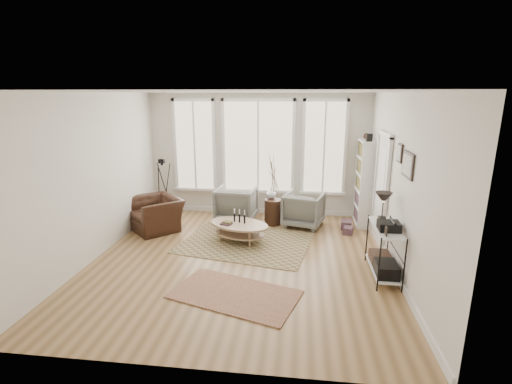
# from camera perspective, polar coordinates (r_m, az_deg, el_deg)

# --- Properties ---
(room) EXTENTS (5.50, 5.54, 2.90)m
(room) POSITION_cam_1_polar(r_m,az_deg,el_deg) (6.28, -2.25, 1.59)
(room) COLOR #9F784B
(room) RESTS_ON ground
(bay_window) EXTENTS (4.14, 0.12, 2.24)m
(bay_window) POSITION_cam_1_polar(r_m,az_deg,el_deg) (8.87, 0.33, 6.70)
(bay_window) COLOR #DDB587
(bay_window) RESTS_ON ground
(door) EXTENTS (0.09, 1.06, 2.22)m
(door) POSITION_cam_1_polar(r_m,az_deg,el_deg) (7.54, 18.71, 0.69)
(door) COLOR silver
(door) RESTS_ON ground
(bookcase) EXTENTS (0.31, 0.85, 2.06)m
(bookcase) POSITION_cam_1_polar(r_m,az_deg,el_deg) (8.58, 16.34, 1.38)
(bookcase) COLOR white
(bookcase) RESTS_ON ground
(low_shelf) EXTENTS (0.38, 1.08, 1.30)m
(low_shelf) POSITION_cam_1_polar(r_m,az_deg,el_deg) (6.33, 19.15, -7.82)
(low_shelf) COLOR white
(low_shelf) RESTS_ON ground
(wall_art) EXTENTS (0.04, 0.88, 0.44)m
(wall_art) POSITION_cam_1_polar(r_m,az_deg,el_deg) (6.04, 22.03, 4.35)
(wall_art) COLOR black
(wall_art) RESTS_ON ground
(rug_main) EXTENTS (2.75, 2.27, 0.01)m
(rug_main) POSITION_cam_1_polar(r_m,az_deg,el_deg) (7.43, -1.60, -7.79)
(rug_main) COLOR brown
(rug_main) RESTS_ON ground
(rug_runner) EXTENTS (2.04, 1.52, 0.01)m
(rug_runner) POSITION_cam_1_polar(r_m,az_deg,el_deg) (5.67, -3.31, -15.39)
(rug_runner) COLOR brown
(rug_runner) RESTS_ON ground
(coffee_table) EXTENTS (1.42, 1.16, 0.56)m
(coffee_table) POSITION_cam_1_polar(r_m,az_deg,el_deg) (7.39, -2.66, -5.45)
(coffee_table) COLOR tan
(coffee_table) RESTS_ON ground
(armchair_left) EXTENTS (0.94, 0.96, 0.81)m
(armchair_left) POSITION_cam_1_polar(r_m,az_deg,el_deg) (8.58, -3.01, -1.84)
(armchair_left) COLOR gray
(armchair_left) RESTS_ON ground
(armchair_right) EXTENTS (1.00, 1.02, 0.76)m
(armchair_right) POSITION_cam_1_polar(r_m,az_deg,el_deg) (8.32, 7.36, -2.68)
(armchair_right) COLOR gray
(armchair_right) RESTS_ON ground
(side_table) EXTENTS (0.38, 0.38, 1.60)m
(side_table) POSITION_cam_1_polar(r_m,az_deg,el_deg) (8.26, 2.65, 0.13)
(side_table) COLOR #321D13
(side_table) RESTS_ON ground
(vase) EXTENTS (0.29, 0.29, 0.24)m
(vase) POSITION_cam_1_polar(r_m,az_deg,el_deg) (8.41, 2.33, -0.15)
(vase) COLOR silver
(vase) RESTS_ON side_table
(accent_chair) EXTENTS (1.42, 1.42, 0.70)m
(accent_chair) POSITION_cam_1_polar(r_m,az_deg,el_deg) (8.34, -15.19, -3.26)
(accent_chair) COLOR #321D13
(accent_chair) RESTS_ON ground
(tripod_camera) EXTENTS (0.49, 0.49, 1.38)m
(tripod_camera) POSITION_cam_1_polar(r_m,az_deg,el_deg) (9.20, -14.05, 0.36)
(tripod_camera) COLOR black
(tripod_camera) RESTS_ON ground
(book_stack_near) EXTENTS (0.26, 0.31, 0.18)m
(book_stack_near) POSITION_cam_1_polar(r_m,az_deg,el_deg) (8.39, 13.73, -4.92)
(book_stack_near) COLOR maroon
(book_stack_near) RESTS_ON ground
(book_stack_far) EXTENTS (0.24, 0.28, 0.15)m
(book_stack_far) POSITION_cam_1_polar(r_m,az_deg,el_deg) (8.10, 13.97, -5.76)
(book_stack_far) COLOR maroon
(book_stack_far) RESTS_ON ground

